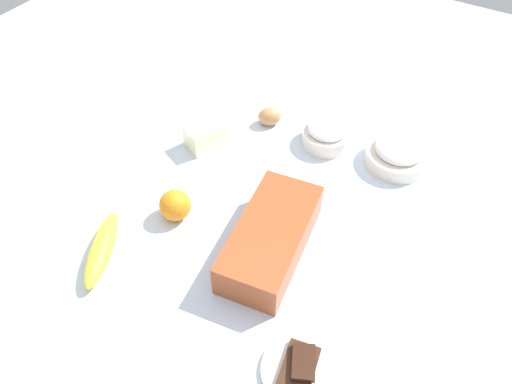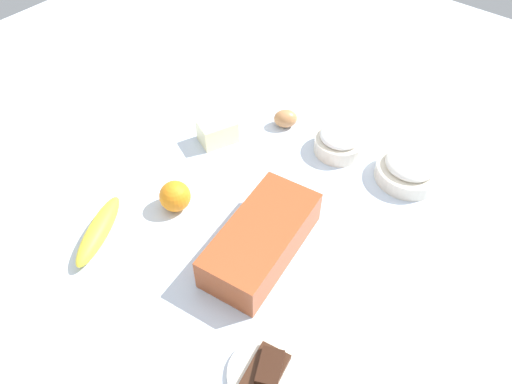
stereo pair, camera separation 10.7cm
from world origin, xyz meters
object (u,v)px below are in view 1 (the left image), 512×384
(banana, at_px, (102,249))
(butter_block, at_px, (205,136))
(orange_fruit, at_px, (175,205))
(chocolate_plate, at_px, (299,369))
(flour_bowl, at_px, (398,153))
(egg_near_butter, at_px, (270,116))
(loaf_pan, at_px, (271,238))
(sugar_bowl, at_px, (327,133))

(banana, height_order, butter_block, butter_block)
(orange_fruit, distance_m, chocolate_plate, 0.43)
(flour_bowl, relative_size, chocolate_plate, 1.18)
(egg_near_butter, bearing_deg, loaf_pan, -149.71)
(loaf_pan, relative_size, chocolate_plate, 2.28)
(orange_fruit, height_order, butter_block, orange_fruit)
(banana, bearing_deg, loaf_pan, -56.87)
(butter_block, bearing_deg, banana, -177.78)
(orange_fruit, relative_size, chocolate_plate, 0.53)
(egg_near_butter, distance_m, chocolate_plate, 0.67)
(flour_bowl, height_order, banana, flour_bowl)
(orange_fruit, bearing_deg, egg_near_butter, -2.53)
(flour_bowl, bearing_deg, butter_block, 113.33)
(flour_bowl, xyz_separation_m, butter_block, (-0.19, 0.43, -0.00))
(flour_bowl, bearing_deg, loaf_pan, 161.12)
(sugar_bowl, distance_m, egg_near_butter, 0.16)
(flour_bowl, height_order, sugar_bowl, flour_bowl)
(orange_fruit, distance_m, egg_near_butter, 0.38)
(sugar_bowl, distance_m, chocolate_plate, 0.60)
(flour_bowl, distance_m, banana, 0.71)
(flour_bowl, distance_m, sugar_bowl, 0.18)
(sugar_bowl, height_order, chocolate_plate, sugar_bowl)
(egg_near_butter, bearing_deg, butter_block, 148.16)
(chocolate_plate, bearing_deg, sugar_bowl, 21.10)
(orange_fruit, bearing_deg, flour_bowl, -40.77)
(loaf_pan, relative_size, flour_bowl, 1.93)
(orange_fruit, relative_size, egg_near_butter, 1.13)
(loaf_pan, height_order, sugar_bowl, loaf_pan)
(sugar_bowl, relative_size, butter_block, 1.37)
(butter_block, relative_size, chocolate_plate, 0.69)
(banana, distance_m, orange_fruit, 0.17)
(egg_near_butter, bearing_deg, sugar_bowl, -87.31)
(orange_fruit, bearing_deg, butter_block, 19.68)
(banana, relative_size, egg_near_butter, 3.08)
(butter_block, xyz_separation_m, egg_near_butter, (0.16, -0.10, -0.01))
(orange_fruit, distance_m, butter_block, 0.24)
(sugar_bowl, bearing_deg, chocolate_plate, -158.90)
(loaf_pan, xyz_separation_m, banana, (-0.19, 0.29, -0.02))
(sugar_bowl, xyz_separation_m, chocolate_plate, (-0.56, -0.22, -0.02))
(flour_bowl, bearing_deg, sugar_bowl, 97.72)
(sugar_bowl, distance_m, orange_fruit, 0.43)
(chocolate_plate, bearing_deg, orange_fruit, 66.47)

